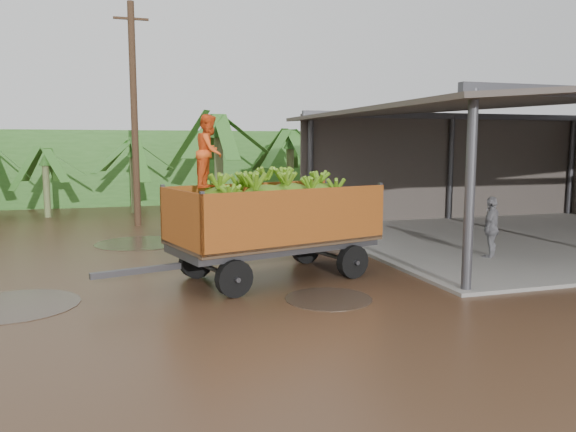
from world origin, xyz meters
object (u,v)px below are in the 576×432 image
(banana_trailer, at_px, (273,218))
(utility_pole, at_px, (134,114))
(man_grey, at_px, (491,228))
(man_blue, at_px, (302,218))

(banana_trailer, distance_m, utility_pole, 9.97)
(man_grey, bearing_deg, banana_trailer, -37.30)
(banana_trailer, relative_size, man_grey, 3.81)
(banana_trailer, height_order, man_grey, banana_trailer)
(man_blue, distance_m, utility_pole, 8.63)
(man_grey, height_order, utility_pole, utility_pole)
(man_blue, xyz_separation_m, man_grey, (4.44, -1.92, -0.19))
(banana_trailer, height_order, man_blue, banana_trailer)
(man_grey, bearing_deg, man_blue, -63.41)
(banana_trailer, bearing_deg, man_grey, -12.56)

